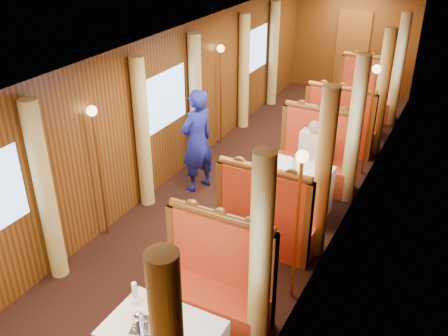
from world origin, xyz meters
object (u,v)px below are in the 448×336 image
Objects in this scene: banquette_mid_aft at (315,161)px; teapot_right at (154,330)px; table_far at (353,114)px; rose_vase_mid at (294,158)px; passenger at (312,149)px; table_mid at (293,191)px; teapot_back at (158,312)px; tea_tray at (151,327)px; banquette_far_aft at (365,97)px; banquette_far_fwd at (339,130)px; banquette_mid_fwd at (267,222)px; steward at (197,141)px; teapot_left at (139,321)px; banquette_near_aft at (215,288)px; rose_vase_far at (356,88)px.

banquette_mid_aft reaches higher than teapot_right.
rose_vase_mid is at bearing -90.22° from table_far.
passenger reaches higher than rose_vase_mid.
table_mid is 3.64m from teapot_right.
tea_tray is at bearing -91.70° from teapot_back.
banquette_far_aft is at bearing 90.00° from table_far.
banquette_far_fwd reaches higher than rose_vase_mid.
table_mid is 0.78× the size of banquette_mid_fwd.
banquette_mid_aft is 0.78× the size of steward.
steward reaches higher than banquette_far_fwd.
table_far is (0.00, 4.51, -0.05)m from banquette_mid_fwd.
banquette_far_fwd is 8.87× the size of teapot_back.
banquette_far_fwd reaches higher than teapot_left.
banquette_mid_aft is 1.28× the size of table_far.
banquette_near_aft is at bearing -90.00° from table_mid.
banquette_far_aft reaches higher than teapot_left.
banquette_mid_fwd is 1.83m from passenger.
banquette_mid_fwd is 1.00× the size of banquette_far_fwd.
table_far is at bearing 90.00° from passenger.
teapot_right is 0.41× the size of rose_vase_far.
banquette_mid_fwd is (0.00, -1.01, 0.05)m from table_mid.
banquette_mid_aft is at bearing -90.00° from banquette_far_aft.
banquette_mid_aft is at bearing 90.00° from banquette_mid_fwd.
banquette_mid_aft is at bearing 140.63° from steward.
banquette_near_aft is 7.00m from banquette_far_aft.
rose_vase_far is at bearing 90.00° from rose_vase_mid.
steward is (-1.65, 3.61, 0.05)m from teapot_right.
teapot_back is (-0.09, 0.20, 0.00)m from teapot_right.
teapot_back is 4.19m from passenger.
banquette_near_aft is 1.28× the size of table_far.
steward reaches higher than tea_tray.
banquette_far_aft is at bearing 89.23° from rose_vase_far.
passenger is at bearing -90.00° from table_far.
banquette_mid_fwd is 3.50m from banquette_far_fwd.
teapot_right is 0.22m from teapot_back.
steward reaches higher than banquette_mid_fwd.
teapot_back is (-0.10, -0.92, 0.39)m from banquette_near_aft.
tea_tray reaches higher than table_far.
teapot_back is at bearing -91.68° from table_mid.
banquette_mid_fwd is 4.51m from table_far.
passenger is (1.65, 0.79, -0.11)m from steward.
rose_vase_mid is at bearing 82.04° from teapot_back.
banquette_mid_fwd is at bearing 82.62° from teapot_left.
banquette_near_aft and banquette_far_aft have the same top height.
banquette_mid_aft is at bearing 90.00° from passenger.
rose_vase_far is (-0.01, 7.13, 0.12)m from teapot_right.
banquette_mid_aft is 3.94× the size of tea_tray.
teapot_back reaches higher than table_mid.
table_far is at bearing 111.86° from teapot_right.
table_mid is (0.00, 2.49, -0.05)m from banquette_near_aft.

